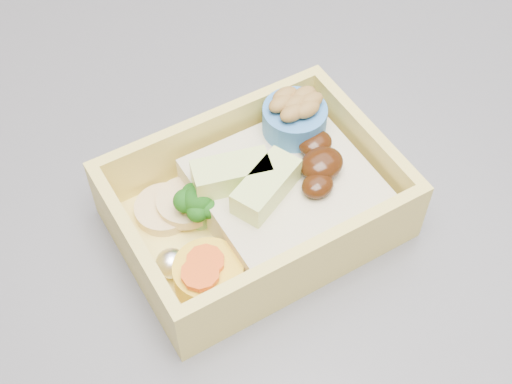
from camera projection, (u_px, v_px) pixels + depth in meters
bento_box at (262, 197)px, 0.42m from camera, size 0.17×0.13×0.06m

